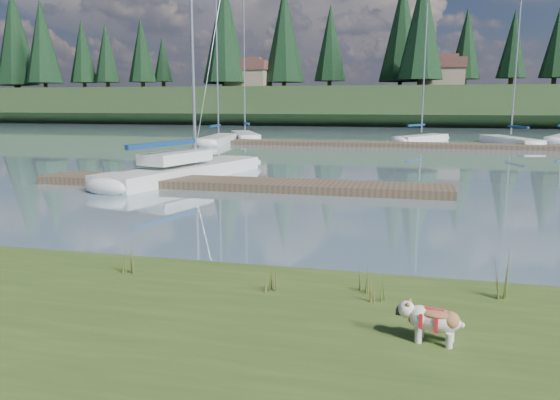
# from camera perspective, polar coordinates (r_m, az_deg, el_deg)

# --- Properties ---
(ground) EXTENTS (200.00, 200.00, 0.00)m
(ground) POSITION_cam_1_polar(r_m,az_deg,el_deg) (40.81, 10.16, 5.54)
(ground) COLOR gray
(ground) RESTS_ON ground
(ridge) EXTENTS (200.00, 20.00, 5.00)m
(ridge) POSITION_cam_1_polar(r_m,az_deg,el_deg) (83.64, 12.14, 9.53)
(ridge) COLOR #213419
(ridge) RESTS_ON ground
(bulldog) EXTENTS (0.80, 0.40, 0.47)m
(bulldog) POSITION_cam_1_polar(r_m,az_deg,el_deg) (7.03, 15.73, -11.87)
(bulldog) COLOR silver
(bulldog) RESTS_ON bank
(sailboat_main) EXTENTS (4.55, 10.25, 14.38)m
(sailboat_main) POSITION_cam_1_polar(r_m,az_deg,el_deg) (24.31, -8.90, 3.46)
(sailboat_main) COLOR silver
(sailboat_main) RESTS_ON ground
(dock_near) EXTENTS (16.00, 2.00, 0.30)m
(dock_near) POSITION_cam_1_polar(r_m,az_deg,el_deg) (20.89, -4.65, 1.70)
(dock_near) COLOR #4C3D2C
(dock_near) RESTS_ON ground
(dock_far) EXTENTS (26.00, 2.20, 0.30)m
(dock_far) POSITION_cam_1_polar(r_m,az_deg,el_deg) (40.72, 12.99, 5.64)
(dock_far) COLOR #4C3D2C
(dock_far) RESTS_ON ground
(sailboat_bg_0) EXTENTS (2.59, 8.56, 12.17)m
(sailboat_bg_0) POSITION_cam_1_polar(r_m,az_deg,el_deg) (44.38, -6.20, 6.43)
(sailboat_bg_0) COLOR silver
(sailboat_bg_0) RESTS_ON ground
(sailboat_bg_1) EXTENTS (4.97, 8.25, 12.38)m
(sailboat_bg_1) POSITION_cam_1_polar(r_m,az_deg,el_deg) (48.85, -3.78, 6.82)
(sailboat_bg_1) COLOR silver
(sailboat_bg_1) RESTS_ON ground
(sailboat_bg_2) EXTENTS (4.87, 6.85, 10.83)m
(sailboat_bg_2) POSITION_cam_1_polar(r_m,az_deg,el_deg) (46.13, 14.93, 6.30)
(sailboat_bg_2) COLOR silver
(sailboat_bg_2) RESTS_ON ground
(sailboat_bg_3) EXTENTS (4.10, 8.05, 11.73)m
(sailboat_bg_3) POSITION_cam_1_polar(r_m,az_deg,el_deg) (45.73, 22.53, 5.82)
(sailboat_bg_3) COLOR silver
(sailboat_bg_3) RESTS_ON ground
(weed_0) EXTENTS (0.17, 0.14, 0.56)m
(weed_0) POSITION_cam_1_polar(r_m,az_deg,el_deg) (8.50, -0.68, -8.01)
(weed_0) COLOR #475B23
(weed_0) RESTS_ON bank
(weed_1) EXTENTS (0.17, 0.14, 0.51)m
(weed_1) POSITION_cam_1_polar(r_m,az_deg,el_deg) (8.55, 8.75, -8.16)
(weed_1) COLOR #475B23
(weed_1) RESTS_ON bank
(weed_2) EXTENTS (0.17, 0.14, 0.75)m
(weed_2) POSITION_cam_1_polar(r_m,az_deg,el_deg) (8.77, 22.15, -7.66)
(weed_2) COLOR #475B23
(weed_2) RESTS_ON bank
(weed_3) EXTENTS (0.17, 0.14, 0.64)m
(weed_3) POSITION_cam_1_polar(r_m,az_deg,el_deg) (9.68, -15.52, -5.89)
(weed_3) COLOR #475B23
(weed_3) RESTS_ON bank
(weed_4) EXTENTS (0.17, 0.14, 0.41)m
(weed_4) POSITION_cam_1_polar(r_m,az_deg,el_deg) (8.23, 10.01, -9.25)
(weed_4) COLOR #475B23
(weed_4) RESTS_ON bank
(mud_lip) EXTENTS (60.00, 0.50, 0.14)m
(mud_lip) POSITION_cam_1_polar(r_m,az_deg,el_deg) (9.87, -1.87, -8.53)
(mud_lip) COLOR #33281C
(mud_lip) RESTS_ON ground
(conifer_0) EXTENTS (5.72, 5.72, 14.15)m
(conifer_0) POSITION_cam_1_polar(r_m,az_deg,el_deg) (97.05, -23.58, 14.99)
(conifer_0) COLOR #382619
(conifer_0) RESTS_ON ridge
(conifer_1) EXTENTS (4.40, 4.40, 11.30)m
(conifer_1) POSITION_cam_1_polar(r_m,az_deg,el_deg) (92.36, -14.26, 14.95)
(conifer_1) COLOR #382619
(conifer_1) RESTS_ON ridge
(conifer_2) EXTENTS (6.60, 6.60, 16.05)m
(conifer_2) POSITION_cam_1_polar(r_m,az_deg,el_deg) (83.91, -5.82, 17.26)
(conifer_2) COLOR #382619
(conifer_2) RESTS_ON ridge
(conifer_3) EXTENTS (4.84, 4.84, 12.25)m
(conifer_3) POSITION_cam_1_polar(r_m,az_deg,el_deg) (83.97, 5.26, 16.03)
(conifer_3) COLOR #382619
(conifer_3) RESTS_ON ridge
(conifer_4) EXTENTS (6.16, 6.16, 15.10)m
(conifer_4) POSITION_cam_1_polar(r_m,az_deg,el_deg) (77.23, 14.61, 17.27)
(conifer_4) COLOR #382619
(conifer_4) RESTS_ON ridge
(conifer_5) EXTENTS (3.96, 3.96, 10.35)m
(conifer_5) POSITION_cam_1_polar(r_m,az_deg,el_deg) (81.91, 23.21, 14.77)
(conifer_5) COLOR #382619
(conifer_5) RESTS_ON ridge
(house_0) EXTENTS (6.30, 5.30, 4.65)m
(house_0) POSITION_cam_1_polar(r_m,az_deg,el_deg) (84.34, -3.30, 13.01)
(house_0) COLOR gray
(house_0) RESTS_ON ridge
(house_1) EXTENTS (6.30, 5.30, 4.65)m
(house_1) POSITION_cam_1_polar(r_m,az_deg,el_deg) (81.77, 16.54, 12.70)
(house_1) COLOR gray
(house_1) RESTS_ON ridge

